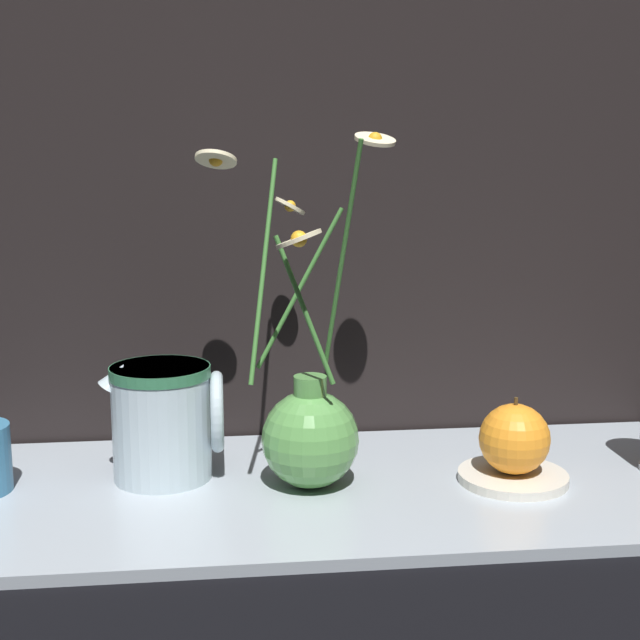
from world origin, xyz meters
TOP-DOWN VIEW (x-y plane):
  - ground_plane at (0.00, 0.00)m, footprint 6.00×6.00m
  - shelf at (0.00, 0.00)m, footprint 0.89×0.36m
  - vase_with_flowers at (-0.02, 0.00)m, footprint 0.22×0.20m
  - ceramic_pitcher at (-0.17, 0.04)m, footprint 0.13×0.11m
  - saucer_plate at (0.21, -0.01)m, footprint 0.12×0.12m
  - orange_fruit at (0.21, -0.01)m, footprint 0.08×0.08m

SIDE VIEW (x-z plane):
  - ground_plane at x=0.00m, z-range 0.00..0.00m
  - shelf at x=0.00m, z-range 0.00..0.01m
  - saucer_plate at x=0.21m, z-range 0.01..0.02m
  - orange_fruit at x=0.21m, z-range 0.02..0.10m
  - vase_with_flowers at x=-0.02m, z-range -0.11..0.27m
  - ceramic_pitcher at x=-0.17m, z-range 0.01..0.15m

